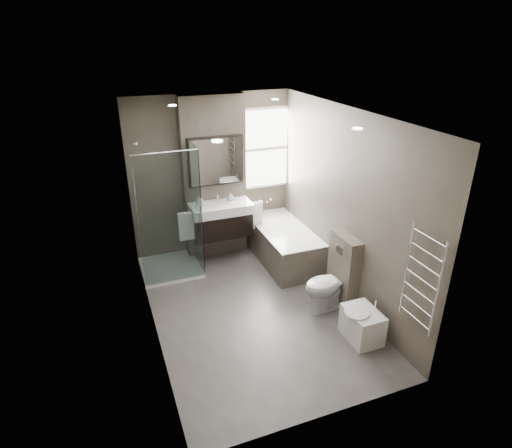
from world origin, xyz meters
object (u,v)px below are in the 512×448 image
bathtub (283,243)px  bidet (362,324)px  vanity (221,219)px  toilet (330,284)px

bathtub → bidet: bathtub is taller
vanity → bidet: size_ratio=1.84×
vanity → toilet: vanity is taller
vanity → toilet: bearing=-60.9°
bathtub → toilet: bearing=-88.2°
vanity → bathtub: bearing=-19.4°
vanity → bidet: (1.01, -2.46, -0.53)m
vanity → bidet: bearing=-67.6°
vanity → toilet: size_ratio=1.33×
vanity → bathtub: size_ratio=0.59×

